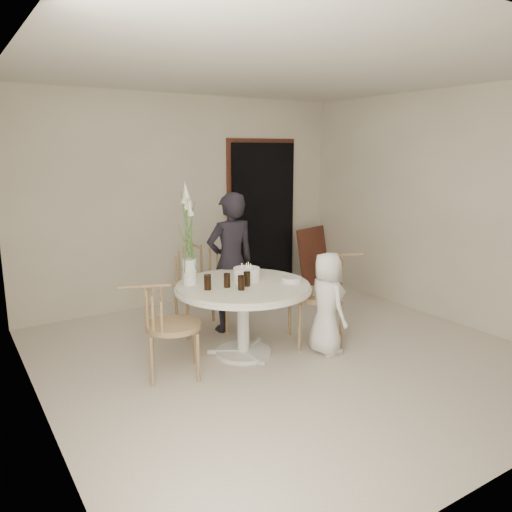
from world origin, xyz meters
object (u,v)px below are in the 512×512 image
table (243,295)px  chair_right (328,285)px  girl (231,263)px  birthday_cake (247,274)px  chair_far (196,274)px  boy (327,303)px  flower_vase (189,242)px  chair_left (159,317)px

table → chair_right: bearing=-10.2°
chair_right → girl: bearing=-117.9°
chair_right → birthday_cake: bearing=-84.5°
chair_far → boy: size_ratio=0.95×
girl → boy: (0.48, -1.08, -0.27)m
birthday_cake → flower_vase: 0.67m
chair_far → flower_vase: bearing=-112.3°
flower_vase → birthday_cake: bearing=-16.5°
girl → chair_left: bearing=34.0°
table → boy: 0.84m
table → chair_left: 0.88m
chair_left → flower_vase: 0.77m
boy → birthday_cake: bearing=57.2°
table → chair_left: (-0.87, -0.01, -0.06)m
boy → girl: bearing=29.6°
chair_right → boy: size_ratio=0.93×
chair_right → birthday_cake: (-0.84, 0.26, 0.18)m
chair_right → chair_left: bearing=-72.1°
table → girl: size_ratio=0.85×
boy → chair_right: bearing=-35.6°
chair_far → flower_vase: 0.98m
boy → flower_vase: (-1.17, 0.66, 0.63)m
flower_vase → chair_far: bearing=60.0°
table → chair_far: chair_far is taller
chair_left → birthday_cake: 1.01m
flower_vase → table: bearing=-29.8°
chair_far → chair_right: chair_far is taller
chair_far → chair_left: size_ratio=1.13×
chair_left → flower_vase: (0.43, 0.27, 0.59)m
chair_far → birthday_cake: size_ratio=3.68×
chair_left → chair_right: bearing=-73.6°
table → chair_far: 0.98m
chair_left → boy: 1.65m
chair_right → boy: (-0.21, -0.24, -0.10)m
chair_right → chair_left: size_ratio=1.11×
boy → flower_vase: bearing=66.3°
flower_vase → girl: bearing=31.1°
table → chair_right: (0.93, -0.17, 0.00)m
table → flower_vase: size_ratio=1.34×
chair_far → birthday_cake: chair_far is taller
chair_right → flower_vase: bearing=-84.1°
chair_left → chair_far: bearing=-19.1°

